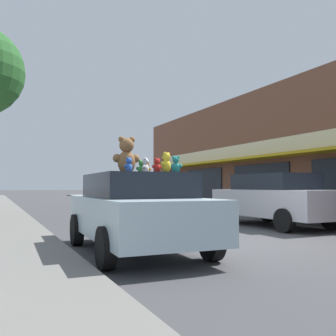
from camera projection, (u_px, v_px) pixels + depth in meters
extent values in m
plane|color=#424244|center=(248.00, 242.00, 8.33)|extent=(260.00, 260.00, 0.00)
cube|color=gold|center=(291.00, 154.00, 16.55)|extent=(1.11, 28.70, 0.12)
cube|color=beige|center=(300.00, 142.00, 16.79)|extent=(0.08, 27.33, 0.70)
cube|color=black|center=(260.00, 183.00, 19.28)|extent=(0.06, 4.33, 2.00)
cube|color=black|center=(203.00, 184.00, 24.43)|extent=(0.06, 4.33, 2.00)
cube|color=black|center=(167.00, 184.00, 29.59)|extent=(0.06, 4.33, 2.00)
cube|color=#ADC6D1|center=(136.00, 216.00, 7.10)|extent=(1.98, 4.22, 0.71)
cube|color=black|center=(136.00, 185.00, 7.13)|extent=(1.69, 2.34, 0.45)
cylinder|color=black|center=(77.00, 230.00, 7.92)|extent=(0.22, 0.66, 0.66)
cylinder|color=black|center=(156.00, 226.00, 8.62)|extent=(0.22, 0.66, 0.66)
cylinder|color=black|center=(106.00, 248.00, 5.55)|extent=(0.22, 0.66, 0.66)
cylinder|color=black|center=(211.00, 241.00, 6.25)|extent=(0.22, 0.66, 0.66)
ellipsoid|color=olive|center=(127.00, 162.00, 7.30)|extent=(0.38, 0.33, 0.46)
sphere|color=olive|center=(127.00, 145.00, 7.32)|extent=(0.32, 0.32, 0.29)
sphere|color=olive|center=(132.00, 140.00, 7.35)|extent=(0.13, 0.13, 0.12)
sphere|color=olive|center=(121.00, 139.00, 7.29)|extent=(0.13, 0.13, 0.12)
sphere|color=tan|center=(125.00, 147.00, 7.43)|extent=(0.12, 0.12, 0.11)
sphere|color=olive|center=(135.00, 159.00, 7.39)|extent=(0.18, 0.18, 0.17)
sphere|color=olive|center=(117.00, 158.00, 7.27)|extent=(0.18, 0.18, 0.17)
ellipsoid|color=teal|center=(176.00, 168.00, 6.99)|extent=(0.21, 0.20, 0.21)
sphere|color=teal|center=(176.00, 160.00, 7.00)|extent=(0.18, 0.18, 0.13)
sphere|color=teal|center=(178.00, 157.00, 6.99)|extent=(0.08, 0.08, 0.06)
sphere|color=teal|center=(173.00, 157.00, 7.01)|extent=(0.08, 0.08, 0.06)
sphere|color=#47CDC6|center=(176.00, 160.00, 7.05)|extent=(0.07, 0.07, 0.05)
sphere|color=teal|center=(180.00, 166.00, 6.99)|extent=(0.11, 0.11, 0.08)
sphere|color=teal|center=(171.00, 166.00, 7.02)|extent=(0.11, 0.11, 0.08)
ellipsoid|color=blue|center=(129.00, 168.00, 6.62)|extent=(0.17, 0.16, 0.17)
sphere|color=blue|center=(129.00, 161.00, 6.63)|extent=(0.15, 0.15, 0.11)
sphere|color=blue|center=(130.00, 159.00, 6.66)|extent=(0.06, 0.06, 0.05)
sphere|color=blue|center=(127.00, 158.00, 6.60)|extent=(0.06, 0.06, 0.05)
sphere|color=#548DFF|center=(127.00, 161.00, 6.65)|extent=(0.06, 0.06, 0.04)
sphere|color=blue|center=(131.00, 166.00, 6.68)|extent=(0.09, 0.09, 0.06)
sphere|color=blue|center=(126.00, 166.00, 6.57)|extent=(0.09, 0.09, 0.06)
ellipsoid|color=yellow|center=(166.00, 166.00, 6.46)|extent=(0.22, 0.21, 0.22)
sphere|color=yellow|center=(166.00, 157.00, 6.46)|extent=(0.19, 0.19, 0.14)
sphere|color=yellow|center=(168.00, 154.00, 6.51)|extent=(0.08, 0.08, 0.06)
sphere|color=yellow|center=(165.00, 153.00, 6.43)|extent=(0.08, 0.08, 0.06)
sphere|color=#FFFF4D|center=(164.00, 157.00, 6.50)|extent=(0.07, 0.07, 0.05)
sphere|color=yellow|center=(169.00, 164.00, 6.54)|extent=(0.11, 0.11, 0.08)
sphere|color=yellow|center=(163.00, 164.00, 6.39)|extent=(0.11, 0.11, 0.08)
ellipsoid|color=green|center=(141.00, 170.00, 7.70)|extent=(0.16, 0.14, 0.19)
sphere|color=green|center=(141.00, 163.00, 7.70)|extent=(0.14, 0.14, 0.12)
sphere|color=green|center=(144.00, 161.00, 7.72)|extent=(0.06, 0.06, 0.05)
sphere|color=green|center=(139.00, 161.00, 7.69)|extent=(0.06, 0.06, 0.05)
sphere|color=#5ADA6D|center=(141.00, 164.00, 7.75)|extent=(0.05, 0.05, 0.05)
sphere|color=green|center=(145.00, 168.00, 7.73)|extent=(0.08, 0.08, 0.07)
sphere|color=green|center=(138.00, 168.00, 7.68)|extent=(0.08, 0.08, 0.07)
ellipsoid|color=purple|center=(124.00, 169.00, 7.79)|extent=(0.21, 0.23, 0.23)
sphere|color=purple|center=(124.00, 161.00, 7.80)|extent=(0.20, 0.20, 0.15)
sphere|color=purple|center=(125.00, 159.00, 7.85)|extent=(0.08, 0.08, 0.06)
sphere|color=purple|center=(124.00, 158.00, 7.75)|extent=(0.08, 0.08, 0.06)
sphere|color=#BA67ED|center=(121.00, 162.00, 7.80)|extent=(0.07, 0.07, 0.06)
sphere|color=purple|center=(124.00, 168.00, 7.88)|extent=(0.11, 0.11, 0.08)
sphere|color=purple|center=(123.00, 167.00, 7.70)|extent=(0.11, 0.11, 0.08)
ellipsoid|color=orange|center=(147.00, 171.00, 7.79)|extent=(0.18, 0.18, 0.18)
sphere|color=orange|center=(147.00, 164.00, 7.79)|extent=(0.16, 0.16, 0.11)
sphere|color=orange|center=(148.00, 162.00, 7.78)|extent=(0.07, 0.07, 0.05)
sphere|color=orange|center=(145.00, 162.00, 7.81)|extent=(0.07, 0.07, 0.05)
sphere|color=#FFBA41|center=(147.00, 165.00, 7.84)|extent=(0.06, 0.06, 0.04)
sphere|color=orange|center=(150.00, 169.00, 7.77)|extent=(0.09, 0.09, 0.06)
sphere|color=orange|center=(144.00, 169.00, 7.82)|extent=(0.09, 0.09, 0.06)
ellipsoid|color=black|center=(166.00, 169.00, 6.75)|extent=(0.12, 0.11, 0.14)
sphere|color=black|center=(166.00, 164.00, 6.75)|extent=(0.10, 0.10, 0.09)
sphere|color=black|center=(168.00, 162.00, 6.76)|extent=(0.04, 0.04, 0.04)
sphere|color=black|center=(164.00, 162.00, 6.75)|extent=(0.04, 0.04, 0.04)
sphere|color=#3A3A3D|center=(165.00, 164.00, 6.79)|extent=(0.04, 0.04, 0.03)
sphere|color=black|center=(169.00, 168.00, 6.77)|extent=(0.06, 0.06, 0.05)
sphere|color=black|center=(163.00, 168.00, 6.74)|extent=(0.06, 0.06, 0.05)
ellipsoid|color=white|center=(146.00, 169.00, 7.19)|extent=(0.19, 0.20, 0.19)
sphere|color=white|center=(146.00, 161.00, 7.20)|extent=(0.17, 0.17, 0.12)
sphere|color=white|center=(146.00, 159.00, 7.25)|extent=(0.07, 0.07, 0.05)
sphere|color=white|center=(145.00, 159.00, 7.16)|extent=(0.07, 0.07, 0.05)
sphere|color=white|center=(143.00, 162.00, 7.21)|extent=(0.07, 0.07, 0.05)
sphere|color=white|center=(146.00, 167.00, 7.28)|extent=(0.10, 0.10, 0.07)
sphere|color=white|center=(144.00, 167.00, 7.12)|extent=(0.10, 0.10, 0.07)
ellipsoid|color=red|center=(157.00, 168.00, 6.57)|extent=(0.13, 0.11, 0.16)
sphere|color=red|center=(157.00, 161.00, 6.58)|extent=(0.11, 0.11, 0.10)
sphere|color=red|center=(159.00, 159.00, 6.60)|extent=(0.05, 0.05, 0.04)
sphere|color=red|center=(155.00, 159.00, 6.56)|extent=(0.05, 0.05, 0.04)
sphere|color=#FF4741|center=(156.00, 162.00, 6.62)|extent=(0.04, 0.04, 0.04)
sphere|color=red|center=(160.00, 167.00, 6.61)|extent=(0.06, 0.06, 0.06)
sphere|color=red|center=(154.00, 166.00, 6.55)|extent=(0.06, 0.06, 0.06)
cube|color=#B7B7BC|center=(274.00, 203.00, 11.68)|extent=(1.78, 4.46, 0.82)
cube|color=black|center=(274.00, 182.00, 11.71)|extent=(1.56, 2.49, 0.49)
cylinder|color=black|center=(226.00, 214.00, 12.54)|extent=(0.20, 0.66, 0.66)
cylinder|color=black|center=(267.00, 212.00, 13.28)|extent=(0.20, 0.66, 0.66)
cylinder|color=black|center=(284.00, 221.00, 10.04)|extent=(0.20, 0.66, 0.66)
cylinder|color=black|center=(331.00, 218.00, 10.78)|extent=(0.20, 0.66, 0.66)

